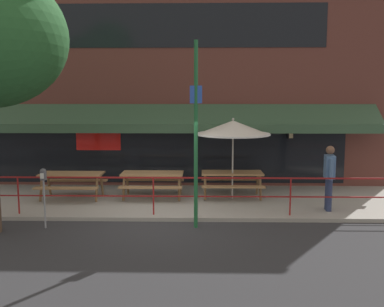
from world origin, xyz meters
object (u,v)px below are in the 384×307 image
Objects in this scene: pedestrian_walking at (329,174)px; street_sign_pole at (196,134)px; patio_umbrella_right at (233,128)px; picnic_table_left at (72,178)px; picnic_table_right at (232,177)px; parking_meter_near at (43,180)px; picnic_table_centre at (153,178)px.

street_sign_pole reaches higher than pedestrian_walking.
patio_umbrella_right is at bearing 67.57° from street_sign_pole.
street_sign_pole reaches higher than picnic_table_left.
street_sign_pole is (-1.04, -2.52, 0.04)m from patio_umbrella_right.
picnic_table_left is 1.05× the size of pedestrian_walking.
picnic_table_left is 4.64m from street_sign_pole.
picnic_table_left is 1.00× the size of picnic_table_right.
pedestrian_walking is 0.39× the size of street_sign_pole.
parking_meter_near is at bearing -150.04° from patio_umbrella_right.
picnic_table_centre is 0.42× the size of street_sign_pole.
picnic_table_right is 0.42× the size of street_sign_pole.
patio_umbrella_right is at bearing 152.79° from pedestrian_walking.
parking_meter_near is (-7.02, -1.39, 0.09)m from pedestrian_walking.
parking_meter_near is at bearing -129.79° from picnic_table_centre.
pedestrian_walking is (2.43, -1.25, -1.12)m from patio_umbrella_right.
street_sign_pole is (-1.04, -2.70, 1.52)m from picnic_table_right.
pedestrian_walking is 7.15m from parking_meter_near.
parking_meter_near reaches higher than picnic_table_centre.
patio_umbrella_right is 0.55× the size of street_sign_pole.
picnic_table_left and picnic_table_right have the same top height.
street_sign_pole reaches higher than picnic_table_centre.
picnic_table_left is 2.35m from picnic_table_centre.
picnic_table_left and picnic_table_centre have the same top height.
patio_umbrella_right is at bearing 1.26° from picnic_table_left.
picnic_table_centre is at bearing 117.05° from street_sign_pole.
picnic_table_centre is at bearing 179.03° from patio_umbrella_right.
patio_umbrella_right is at bearing -0.97° from picnic_table_centre.
patio_umbrella_right is (0.00, -0.18, 1.47)m from picnic_table_right.
parking_meter_near is (0.12, -2.54, 0.44)m from picnic_table_left.
picnic_table_centre is 3.25m from street_sign_pole.
patio_umbrella_right is 5.39m from parking_meter_near.
picnic_table_right is 3.27m from street_sign_pole.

